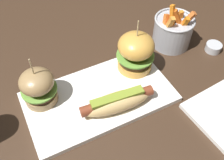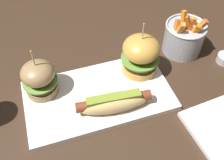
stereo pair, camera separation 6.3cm
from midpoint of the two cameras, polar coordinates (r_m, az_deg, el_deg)
The scene contains 7 objects.
ground_plane at distance 0.67m, azimuth -5.48°, elevation -4.23°, with size 3.00×3.00×0.00m, color #382619.
platter_main at distance 0.67m, azimuth -5.53°, elevation -3.87°, with size 0.37×0.20×0.01m, color white.
hot_dog at distance 0.62m, azimuth -1.77°, elevation -4.89°, with size 0.18×0.07×0.05m.
slider_left at distance 0.65m, azimuth -18.46°, elevation -1.60°, with size 0.09×0.09×0.14m.
slider_right at distance 0.69m, azimuth 2.55°, elevation 6.00°, with size 0.10×0.10×0.15m.
fries_bucket at distance 0.80m, azimuth 10.86°, elevation 10.33°, with size 0.12×0.12×0.14m.
sauce_ramekin at distance 0.83m, azimuth 19.21°, elevation 6.64°, with size 0.05×0.05×0.02m.
Camera 1 is at (-0.15, -0.37, 0.54)m, focal length 42.03 mm.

